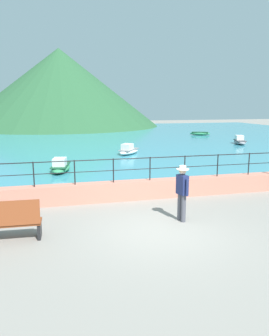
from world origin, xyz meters
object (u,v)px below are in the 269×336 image
person_walking (182,190)px  boat_2 (129,150)px  bench_main (7,221)px  boat_0 (61,167)px  boat_3 (240,141)px  boat_1 (200,133)px

person_walking → boat_2: 13.27m
bench_main → boat_0: size_ratio=0.71×
bench_main → boat_0: (1.50, 8.48, -0.23)m
person_walking → boat_3: bearing=53.5°
bench_main → person_walking: bearing=3.6°
person_walking → boat_0: 8.92m
boat_2 → boat_3: 11.42m
boat_0 → boat_3: same height
bench_main → person_walking: (5.01, 0.32, 0.42)m
boat_3 → person_walking: bearing=-126.5°
bench_main → boat_1: (17.46, 25.47, -0.30)m
boat_1 → boat_3: 8.62m
boat_0 → boat_2: 6.95m
bench_main → boat_3: 24.11m
bench_main → boat_2: 14.91m
person_walking → boat_2: size_ratio=0.75×
boat_2 → boat_3: size_ratio=0.95×
bench_main → boat_1: size_ratio=0.70×
boat_0 → boat_1: 23.30m
boat_0 → boat_2: bearing=46.2°
boat_0 → boat_3: bearing=28.0°
boat_0 → boat_1: boat_0 is taller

